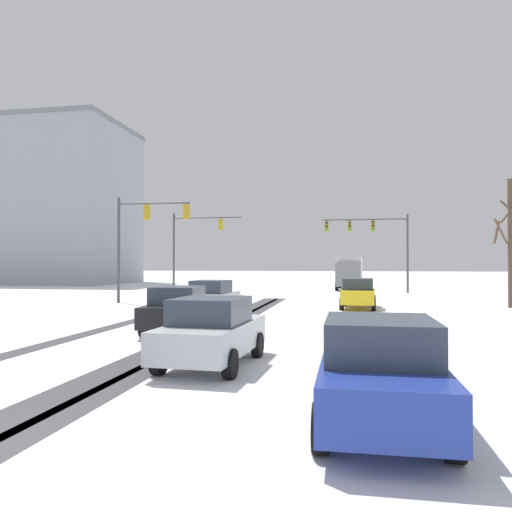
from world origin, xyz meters
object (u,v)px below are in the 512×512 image
car_white_second (212,297)px  car_silver_fourth (212,331)px  car_blue_fifth (380,371)px  traffic_signal_near_left (143,228)px  car_yellow_cab_lead (358,293)px  office_building_far_left_block (14,206)px  traffic_signal_far_left (192,239)px  traffic_signal_far_right (373,235)px  box_truck_delivery (350,272)px  bare_tree_sidewalk_mid (510,241)px  car_black_third (178,309)px

car_white_second → car_silver_fourth: same height
car_white_second → car_silver_fourth: (3.23, -11.69, 0.00)m
car_blue_fifth → car_silver_fourth: bearing=133.4°
traffic_signal_near_left → car_white_second: (5.95, -5.75, -3.76)m
car_yellow_cab_lead → office_building_far_left_block: size_ratio=0.15×
traffic_signal_far_left → car_blue_fifth: traffic_signal_far_left is taller
traffic_signal_far_right → office_building_far_left_block: bearing=163.2°
traffic_signal_far_right → office_building_far_left_block: 45.02m
box_truck_delivery → office_building_far_left_block: 42.57m
car_silver_fourth → office_building_far_left_block: size_ratio=0.15×
traffic_signal_far_right → bare_tree_sidewalk_mid: bearing=-63.2°
car_black_third → box_truck_delivery: box_truck_delivery is taller
traffic_signal_far_left → traffic_signal_far_right: size_ratio=0.92×
car_white_second → traffic_signal_far_left: bearing=110.8°
car_blue_fifth → box_truck_delivery: 39.74m
traffic_signal_near_left → office_building_far_left_block: (-28.46, 26.80, 5.00)m
box_truck_delivery → office_building_far_left_block: bearing=168.4°
traffic_signal_near_left → car_yellow_cab_lead: size_ratio=1.56×
car_yellow_cab_lead → car_white_second: (-6.96, -4.39, 0.00)m
traffic_signal_far_right → traffic_signal_far_left: bearing=-164.8°
car_blue_fifth → box_truck_delivery: (-0.32, 39.73, 0.82)m
car_black_third → box_truck_delivery: size_ratio=0.56×
car_black_third → car_silver_fourth: size_ratio=1.00×
car_white_second → car_silver_fourth: 12.13m
car_black_third → traffic_signal_near_left: bearing=118.2°
car_white_second → office_building_far_left_block: (-34.41, 32.55, 8.77)m
car_blue_fifth → office_building_far_left_block: 64.00m
traffic_signal_far_left → box_truck_delivery: (12.54, 8.45, -2.77)m
car_silver_fourth → office_building_far_left_block: 58.74m
car_white_second → box_truck_delivery: 25.06m
bare_tree_sidewalk_mid → office_building_far_left_block: size_ratio=0.25×
car_white_second → bare_tree_sidewalk_mid: (15.17, 6.34, 2.86)m
traffic_signal_far_left → office_building_far_left_block: 33.45m
car_blue_fifth → traffic_signal_far_right: bearing=87.4°
traffic_signal_far_right → bare_tree_sidewalk_mid: size_ratio=1.00×
car_yellow_cab_lead → traffic_signal_far_left: bearing=138.8°
car_white_second → bare_tree_sidewalk_mid: 16.69m
car_black_third → box_truck_delivery: 31.14m
car_white_second → car_black_third: size_ratio=1.00×
car_silver_fourth → car_blue_fifth: (3.65, -3.87, 0.00)m
traffic_signal_far_right → car_yellow_cab_lead: (-1.49, -15.24, -4.01)m
office_building_far_left_block → box_truck_delivery: bearing=-11.6°
car_silver_fourth → car_yellow_cab_lead: bearing=76.9°
car_black_third → office_building_far_left_block: bearing=131.9°
car_silver_fourth → car_white_second: bearing=105.4°
traffic_signal_far_left → car_white_second: size_ratio=1.55×
car_yellow_cab_lead → bare_tree_sidewalk_mid: bearing=13.3°
car_silver_fourth → car_blue_fifth: bearing=-46.6°
car_silver_fourth → box_truck_delivery: box_truck_delivery is taller
bare_tree_sidewalk_mid → traffic_signal_far_left: bearing=156.1°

